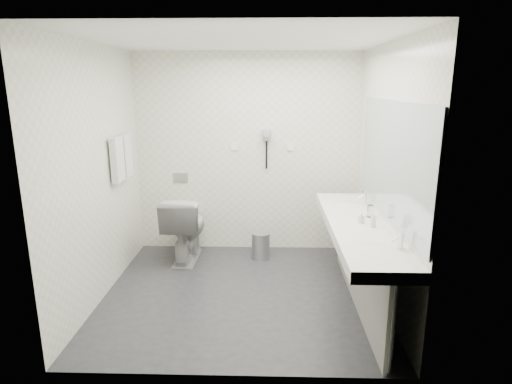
{
  "coord_description": "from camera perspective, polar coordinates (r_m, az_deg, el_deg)",
  "views": [
    {
      "loc": [
        0.27,
        -4.05,
        2.11
      ],
      "look_at": [
        0.15,
        0.15,
        1.05
      ],
      "focal_mm": 29.97,
      "sensor_mm": 36.0,
      "label": 1
    }
  ],
  "objects": [
    {
      "name": "wall_front",
      "position": [
        2.89,
        -3.8,
        -3.19
      ],
      "size": [
        2.8,
        0.0,
        2.8
      ],
      "primitive_type": "plane",
      "rotation": [
        -1.57,
        0.0,
        0.0
      ],
      "color": "white",
      "rests_on": "floor"
    },
    {
      "name": "switch_plate_b",
      "position": [
        5.4,
        4.62,
        6.03
      ],
      "size": [
        0.09,
        0.02,
        0.09
      ],
      "primitive_type": "cube",
      "color": "white",
      "rests_on": "wall_back"
    },
    {
      "name": "glass_left",
      "position": [
        4.32,
        15.0,
        -2.48
      ],
      "size": [
        0.08,
        0.08,
        0.12
      ],
      "primitive_type": "cylinder",
      "rotation": [
        0.0,
        0.0,
        0.26
      ],
      "color": "silver",
      "rests_on": "vanity_counter"
    },
    {
      "name": "dryer_cord",
      "position": [
        5.37,
        1.41,
        4.96
      ],
      "size": [
        0.02,
        0.02,
        0.35
      ],
      "primitive_type": "cylinder",
      "color": "black",
      "rests_on": "dryer_cradle"
    },
    {
      "name": "basin_near",
      "position": [
        3.55,
        15.6,
        -7.46
      ],
      "size": [
        0.4,
        0.31,
        0.05
      ],
      "primitive_type": "ellipsoid",
      "color": "white",
      "rests_on": "vanity_counter"
    },
    {
      "name": "toilet",
      "position": [
        5.31,
        -9.41,
        -4.69
      ],
      "size": [
        0.49,
        0.83,
        0.82
      ],
      "primitive_type": "imported",
      "rotation": [
        0.0,
        0.0,
        3.1
      ],
      "color": "white",
      "rests_on": "floor"
    },
    {
      "name": "dryer_cradle",
      "position": [
        5.35,
        1.43,
        7.63
      ],
      "size": [
        0.1,
        0.04,
        0.14
      ],
      "primitive_type": "cube",
      "color": "#9A999F",
      "rests_on": "wall_back"
    },
    {
      "name": "vanity_counter",
      "position": [
        4.15,
        13.47,
        -4.63
      ],
      "size": [
        0.55,
        2.2,
        0.1
      ],
      "primitive_type": "cube",
      "color": "white",
      "rests_on": "floor"
    },
    {
      "name": "floor",
      "position": [
        4.57,
        -1.99,
        -13.32
      ],
      "size": [
        2.8,
        2.8,
        0.0
      ],
      "primitive_type": "plane",
      "color": "#2A2A2F",
      "rests_on": "ground"
    },
    {
      "name": "towel_far",
      "position": [
        5.06,
        -16.98,
        4.69
      ],
      "size": [
        0.07,
        0.24,
        0.48
      ],
      "primitive_type": "cube",
      "color": "silver",
      "rests_on": "towel_rail"
    },
    {
      "name": "switch_plate_a",
      "position": [
        5.41,
        -2.85,
        6.07
      ],
      "size": [
        0.09,
        0.02,
        0.09
      ],
      "primitive_type": "cube",
      "color": "white",
      "rests_on": "wall_back"
    },
    {
      "name": "wall_right",
      "position": [
        4.29,
        16.89,
        1.98
      ],
      "size": [
        0.0,
        2.6,
        2.6
      ],
      "primitive_type": "plane",
      "rotation": [
        1.57,
        0.0,
        -1.57
      ],
      "color": "white",
      "rests_on": "floor"
    },
    {
      "name": "dryer_barrel",
      "position": [
        5.28,
        1.42,
        7.86
      ],
      "size": [
        0.08,
        0.14,
        0.08
      ],
      "primitive_type": "cylinder",
      "rotation": [
        1.57,
        0.0,
        0.0
      ],
      "color": "#9A999F",
      "rests_on": "dryer_cradle"
    },
    {
      "name": "vanity_post_far",
      "position": [
        5.27,
        11.54,
        -5.36
      ],
      "size": [
        0.06,
        0.06,
        0.75
      ],
      "primitive_type": "cylinder",
      "color": "silver",
      "rests_on": "floor"
    },
    {
      "name": "faucet_far",
      "position": [
        4.77,
        14.31,
        -0.67
      ],
      "size": [
        0.04,
        0.04,
        0.15
      ],
      "primitive_type": "cylinder",
      "color": "silver",
      "rests_on": "vanity_counter"
    },
    {
      "name": "soap_bottle_c",
      "position": [
        4.02,
        15.38,
        -3.64
      ],
      "size": [
        0.06,
        0.06,
        0.13
      ],
      "primitive_type": "imported",
      "rotation": [
        0.0,
        0.0,
        -0.31
      ],
      "color": "silver",
      "rests_on": "vanity_counter"
    },
    {
      "name": "wall_back",
      "position": [
        5.42,
        -1.24,
        5.05
      ],
      "size": [
        2.8,
        0.0,
        2.8
      ],
      "primitive_type": "plane",
      "rotation": [
        1.57,
        0.0,
        0.0
      ],
      "color": "white",
      "rests_on": "floor"
    },
    {
      "name": "pedal_bin",
      "position": [
        5.35,
        0.64,
        -7.22
      ],
      "size": [
        0.28,
        0.28,
        0.32
      ],
      "primitive_type": "cylinder",
      "rotation": [
        0.0,
        0.0,
        0.26
      ],
      "color": "#B2B5BA",
      "rests_on": "floor"
    },
    {
      "name": "vanity_panel",
      "position": [
        4.31,
        13.47,
        -9.98
      ],
      "size": [
        0.03,
        2.15,
        0.75
      ],
      "primitive_type": "cube",
      "color": "gray",
      "rests_on": "floor"
    },
    {
      "name": "towel_rail",
      "position": [
        4.91,
        -17.79,
        6.95
      ],
      "size": [
        0.02,
        0.62,
        0.02
      ],
      "primitive_type": "cylinder",
      "rotation": [
        1.57,
        0.0,
        0.0
      ],
      "color": "silver",
      "rests_on": "wall_left"
    },
    {
      "name": "faucet_near",
      "position": [
        3.57,
        18.75,
        -6.03
      ],
      "size": [
        0.04,
        0.04,
        0.15
      ],
      "primitive_type": "cylinder",
      "color": "silver",
      "rests_on": "vanity_counter"
    },
    {
      "name": "bin_lid",
      "position": [
        5.29,
        0.65,
        -5.55
      ],
      "size": [
        0.23,
        0.23,
        0.02
      ],
      "primitive_type": "cylinder",
      "color": "#B2B5BA",
      "rests_on": "pedal_bin"
    },
    {
      "name": "soap_bottle_a",
      "position": [
        4.12,
        13.9,
        -3.36
      ],
      "size": [
        0.06,
        0.06,
        0.1
      ],
      "primitive_type": "imported",
      "rotation": [
        0.0,
        0.0,
        0.42
      ],
      "color": "silver",
      "rests_on": "vanity_counter"
    },
    {
      "name": "basin_far",
      "position": [
        4.75,
        11.94,
        -1.71
      ],
      "size": [
        0.4,
        0.31,
        0.05
      ],
      "primitive_type": "ellipsoid",
      "color": "white",
      "rests_on": "vanity_counter"
    },
    {
      "name": "wall_left",
      "position": [
        4.46,
        -20.39,
        2.16
      ],
      "size": [
        0.0,
        2.6,
        2.6
      ],
      "primitive_type": "plane",
      "rotation": [
        1.57,
        0.0,
        1.57
      ],
      "color": "white",
      "rests_on": "floor"
    },
    {
      "name": "mirror",
      "position": [
        4.06,
        17.6,
        4.14
      ],
      "size": [
        0.02,
        2.2,
        1.05
      ],
      "primitive_type": "cube",
      "color": "#B2BCC6",
      "rests_on": "wall_right"
    },
    {
      "name": "vanity_post_near",
      "position": [
        3.42,
        17.6,
        -17.02
      ],
      "size": [
        0.06,
        0.06,
        0.75
      ],
      "primitive_type": "cylinder",
      "color": "silver",
      "rests_on": "floor"
    },
    {
      "name": "towel_near",
      "position": [
        4.8,
        -18.02,
        4.13
      ],
      "size": [
        0.07,
        0.24,
        0.48
      ],
      "primitive_type": "cube",
      "color": "silver",
      "rests_on": "towel_rail"
    },
    {
      "name": "flush_plate",
      "position": [
        5.57,
        -10.0,
        1.94
      ],
      "size": [
        0.18,
        0.02,
        0.12
      ],
      "primitive_type": "cube",
      "color": "#B2B5BA",
      "rests_on": "wall_back"
    },
    {
      "name": "ceiling",
      "position": [
        4.07,
        -2.3,
        19.65
      ],
      "size": [
        2.8,
        2.8,
        0.0
      ],
      "primitive_type": "plane",
      "rotation": [
        3.14,
        0.0,
        0.0
      ],
      "color": "white",
      "rests_on": "wall_back"
    }
  ]
}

